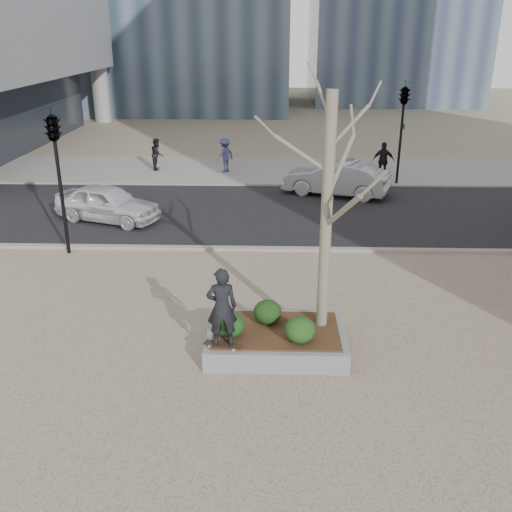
{
  "coord_description": "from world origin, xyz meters",
  "views": [
    {
      "loc": [
        0.9,
        -10.89,
        6.55
      ],
      "look_at": [
        0.5,
        2.0,
        1.4
      ],
      "focal_mm": 40.0,
      "sensor_mm": 36.0,
      "label": 1
    }
  ],
  "objects_px": {
    "planter": "(276,340)",
    "skateboard": "(223,346)",
    "police_car": "(107,203)",
    "skateboarder": "(222,307)"
  },
  "relations": [
    {
      "from": "police_car",
      "to": "planter",
      "type": "bearing_deg",
      "value": -125.28
    },
    {
      "from": "planter",
      "to": "police_car",
      "type": "distance_m",
      "value": 10.71
    },
    {
      "from": "planter",
      "to": "police_car",
      "type": "bearing_deg",
      "value": 124.75
    },
    {
      "from": "planter",
      "to": "skateboard",
      "type": "distance_m",
      "value": 1.34
    },
    {
      "from": "planter",
      "to": "police_car",
      "type": "xyz_separation_m",
      "value": [
        -6.1,
        8.79,
        0.46
      ]
    },
    {
      "from": "planter",
      "to": "skateboarder",
      "type": "bearing_deg",
      "value": -146.96
    },
    {
      "from": "planter",
      "to": "police_car",
      "type": "height_order",
      "value": "police_car"
    },
    {
      "from": "planter",
      "to": "skateboard",
      "type": "bearing_deg",
      "value": -146.96
    },
    {
      "from": "skateboarder",
      "to": "police_car",
      "type": "bearing_deg",
      "value": -70.34
    },
    {
      "from": "skateboarder",
      "to": "police_car",
      "type": "height_order",
      "value": "skateboarder"
    }
  ]
}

